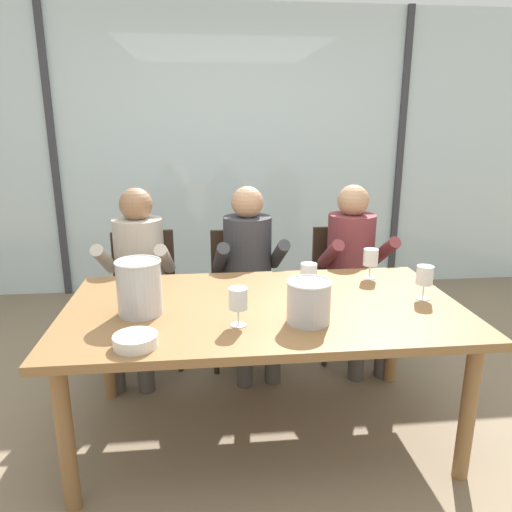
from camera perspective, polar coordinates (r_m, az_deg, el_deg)
ground at (r=3.57m, az=-1.13°, el=-10.75°), size 14.00×14.00×0.00m
window_glass_panel at (r=4.56m, az=-2.75°, el=12.01°), size 7.13×0.03×2.60m
window_mullion_left at (r=4.72m, az=-22.94°, el=10.95°), size 0.06×0.06×2.60m
window_mullion_right at (r=4.91m, az=16.75°, el=11.64°), size 0.06×0.06×2.60m
hillside_vineyard at (r=8.53m, az=-4.32°, el=9.67°), size 13.13×2.40×1.41m
dining_table at (r=2.39m, az=0.90°, el=-7.34°), size 1.93×1.07×0.72m
chair_near_curtain at (r=3.35m, az=-13.03°, el=-3.60°), size 0.50×0.50×0.87m
chair_left_of_center at (r=3.30m, az=-1.67°, el=-3.46°), size 0.44×0.44×0.87m
chair_center at (r=3.46m, az=10.43°, el=-2.85°), size 0.45×0.45×0.87m
person_beige_jumper at (r=3.16m, az=-13.96°, el=-1.53°), size 0.49×0.63×1.19m
person_charcoal_jacket at (r=3.14m, az=-0.85°, el=-1.16°), size 0.49×0.63×1.19m
person_maroon_top at (r=3.28m, az=11.65°, el=-0.75°), size 0.49×0.63×1.19m
ice_bucket_primary at (r=2.28m, az=-13.74°, el=-3.57°), size 0.21×0.21×0.26m
ice_bucket_secondary at (r=2.14m, az=6.31°, el=-5.35°), size 0.20×0.20×0.19m
tasting_bowl at (r=1.99m, az=-14.17°, el=-9.76°), size 0.18×0.18×0.05m
wine_glass_by_left_taster at (r=2.45m, az=6.30°, el=-2.17°), size 0.08×0.08×0.17m
wine_glass_near_bucket at (r=2.54m, az=19.46°, el=-2.35°), size 0.08×0.08×0.17m
wine_glass_center_pour at (r=2.79m, az=13.51°, el=-0.21°), size 0.08×0.08×0.17m
wine_glass_by_right_taster at (r=2.09m, az=-2.13°, el=-5.31°), size 0.08×0.08×0.17m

